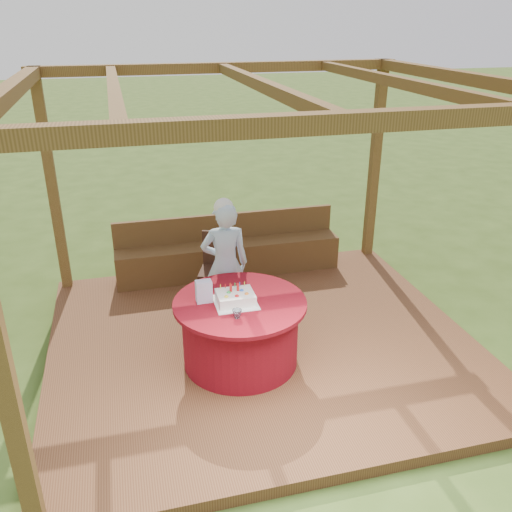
{
  "coord_description": "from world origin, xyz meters",
  "views": [
    {
      "loc": [
        -1.33,
        -4.87,
        3.35
      ],
      "look_at": [
        0.0,
        0.25,
        1.0
      ],
      "focal_mm": 38.0,
      "sensor_mm": 36.0,
      "label": 1
    }
  ],
  "objects_px": {
    "elderly_woman": "(225,263)",
    "birthday_cake": "(235,298)",
    "table": "(240,331)",
    "chair": "(219,264)",
    "gift_bag": "(204,291)",
    "bench": "(229,255)",
    "drinking_glass": "(237,314)"
  },
  "relations": [
    {
      "from": "chair",
      "to": "gift_bag",
      "type": "xyz_separation_m",
      "value": [
        -0.38,
        -1.27,
        0.33
      ]
    },
    {
      "from": "chair",
      "to": "birthday_cake",
      "type": "relative_size",
      "value": 2.13
    },
    {
      "from": "table",
      "to": "drinking_glass",
      "type": "bearing_deg",
      "value": -107.57
    },
    {
      "from": "elderly_woman",
      "to": "gift_bag",
      "type": "height_order",
      "value": "elderly_woman"
    },
    {
      "from": "table",
      "to": "birthday_cake",
      "type": "height_order",
      "value": "birthday_cake"
    },
    {
      "from": "elderly_woman",
      "to": "birthday_cake",
      "type": "height_order",
      "value": "elderly_woman"
    },
    {
      "from": "table",
      "to": "gift_bag",
      "type": "height_order",
      "value": "gift_bag"
    },
    {
      "from": "chair",
      "to": "birthday_cake",
      "type": "height_order",
      "value": "birthday_cake"
    },
    {
      "from": "elderly_woman",
      "to": "birthday_cake",
      "type": "relative_size",
      "value": 3.66
    },
    {
      "from": "elderly_woman",
      "to": "birthday_cake",
      "type": "bearing_deg",
      "value": -94.53
    },
    {
      "from": "gift_bag",
      "to": "drinking_glass",
      "type": "distance_m",
      "value": 0.46
    },
    {
      "from": "table",
      "to": "elderly_woman",
      "type": "height_order",
      "value": "elderly_woman"
    },
    {
      "from": "table",
      "to": "gift_bag",
      "type": "xyz_separation_m",
      "value": [
        -0.34,
        0.08,
        0.45
      ]
    },
    {
      "from": "table",
      "to": "elderly_woman",
      "type": "relative_size",
      "value": 0.88
    },
    {
      "from": "table",
      "to": "gift_bag",
      "type": "bearing_deg",
      "value": 165.84
    },
    {
      "from": "chair",
      "to": "birthday_cake",
      "type": "distance_m",
      "value": 1.39
    },
    {
      "from": "bench",
      "to": "drinking_glass",
      "type": "distance_m",
      "value": 2.44
    },
    {
      "from": "elderly_woman",
      "to": "bench",
      "type": "bearing_deg",
      "value": 76.67
    },
    {
      "from": "bench",
      "to": "gift_bag",
      "type": "relative_size",
      "value": 13.61
    },
    {
      "from": "elderly_woman",
      "to": "gift_bag",
      "type": "relative_size",
      "value": 6.75
    },
    {
      "from": "bench",
      "to": "elderly_woman",
      "type": "relative_size",
      "value": 2.02
    },
    {
      "from": "gift_bag",
      "to": "elderly_woman",
      "type": "bearing_deg",
      "value": 62.28
    },
    {
      "from": "birthday_cake",
      "to": "gift_bag",
      "type": "relative_size",
      "value": 1.84
    },
    {
      "from": "bench",
      "to": "table",
      "type": "xyz_separation_m",
      "value": [
        -0.32,
        -2.07,
        0.09
      ]
    },
    {
      "from": "table",
      "to": "drinking_glass",
      "type": "distance_m",
      "value": 0.49
    },
    {
      "from": "table",
      "to": "chair",
      "type": "height_order",
      "value": "chair"
    },
    {
      "from": "drinking_glass",
      "to": "birthday_cake",
      "type": "bearing_deg",
      "value": 80.51
    },
    {
      "from": "gift_bag",
      "to": "chair",
      "type": "bearing_deg",
      "value": 71.84
    },
    {
      "from": "elderly_woman",
      "to": "table",
      "type": "bearing_deg",
      "value": -91.25
    },
    {
      "from": "chair",
      "to": "gift_bag",
      "type": "bearing_deg",
      "value": -106.65
    },
    {
      "from": "elderly_woman",
      "to": "birthday_cake",
      "type": "xyz_separation_m",
      "value": [
        -0.06,
        -0.82,
        0.0
      ]
    },
    {
      "from": "table",
      "to": "chair",
      "type": "distance_m",
      "value": 1.36
    }
  ]
}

